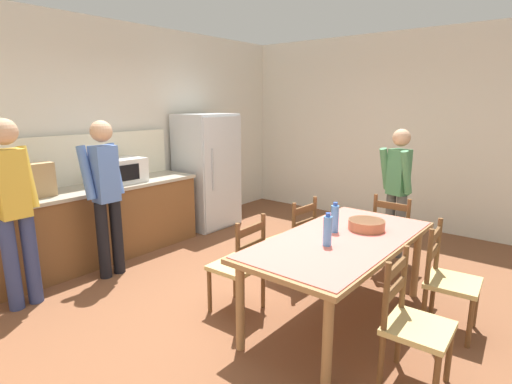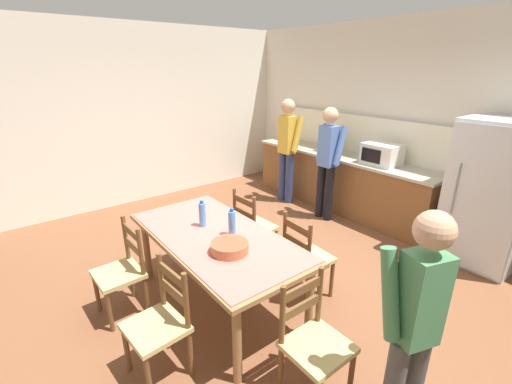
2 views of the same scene
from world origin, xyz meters
The scene contains 20 objects.
ground_plane centered at (0.00, 0.00, 0.00)m, with size 8.32×8.32×0.00m, color brown.
wall_back centered at (0.00, 2.66, 1.45)m, with size 6.52×0.12×2.90m, color silver.
wall_left centered at (-3.26, 0.00, 1.45)m, with size 0.12×5.20×2.90m, color silver.
kitchen_counter centered at (-0.84, 2.23, 0.45)m, with size 3.29×0.66×0.90m.
counter_splashback centered at (-0.84, 2.54, 1.20)m, with size 3.25×0.03×0.60m, color #EFE8CB.
refrigerator centered at (1.31, 2.19, 0.86)m, with size 0.80×0.73×1.71m.
microwave centered at (-0.13, 2.21, 1.05)m, with size 0.50×0.39×0.30m.
paper_bag centered at (-1.10, 2.20, 1.08)m, with size 0.24×0.16×0.36m, color tan.
dining_table centered at (0.05, -0.71, 0.68)m, with size 1.95×0.96×0.76m.
bottle_near_centre centered at (-0.19, -0.71, 0.89)m, with size 0.07×0.07×0.27m.
bottle_off_centre centered at (0.15, -0.59, 0.89)m, with size 0.07×0.07×0.27m.
serving_bowl centered at (0.39, -0.78, 0.81)m, with size 0.32×0.32×0.09m.
chair_side_far_left centered at (-0.38, 0.06, 0.44)m, with size 0.43×0.41×0.91m.
chair_side_near_left centered at (-0.39, -1.48, 0.44)m, with size 0.43×0.41×0.91m.
chair_head_end centered at (1.31, -0.72, 0.44)m, with size 0.40×0.42×0.91m.
chair_side_near_right centered at (0.48, -1.48, 0.44)m, with size 0.45×0.43×0.91m.
chair_side_far_right centered at (0.49, 0.05, 0.44)m, with size 0.45×0.43×0.91m.
person_at_sink centered at (-1.57, 1.71, 0.98)m, with size 0.44×0.30×1.75m.
person_at_counter centered at (-0.68, 1.69, 0.96)m, with size 0.43×0.29×1.70m.
person_by_table centered at (1.86, -0.53, 0.89)m, with size 0.34×0.44×1.57m.
Camera 2 is at (2.52, -2.18, 2.25)m, focal length 24.00 mm.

